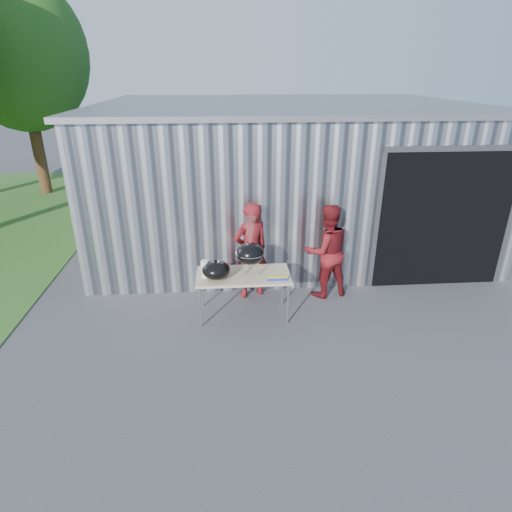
{
  "coord_description": "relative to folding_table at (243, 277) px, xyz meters",
  "views": [
    {
      "loc": [
        -0.62,
        -5.33,
        3.76
      ],
      "look_at": [
        -0.15,
        0.86,
        1.05
      ],
      "focal_mm": 30.0,
      "sensor_mm": 36.0,
      "label": 1
    }
  ],
  "objects": [
    {
      "name": "person_bystander",
      "position": [
        1.49,
        0.62,
        0.14
      ],
      "size": [
        0.94,
        0.8,
        1.69
      ],
      "primitive_type": "imported",
      "rotation": [
        0.0,
        0.0,
        3.35
      ],
      "color": "maroon",
      "rests_on": "ground"
    },
    {
      "name": "building",
      "position": [
        1.28,
        3.76,
        0.83
      ],
      "size": [
        8.2,
        6.2,
        3.1
      ],
      "color": "silver",
      "rests_on": "ground"
    },
    {
      "name": "tree_far",
      "position": [
        -6.14,
        8.17,
        3.49
      ],
      "size": [
        3.89,
        3.89,
        6.45
      ],
      "color": "#442D19",
      "rests_on": "ground"
    },
    {
      "name": "paper_towels",
      "position": [
        -0.6,
        -0.05,
        0.18
      ],
      "size": [
        0.12,
        0.12,
        0.28
      ],
      "primitive_type": "cylinder",
      "color": "white",
      "rests_on": "folding_table"
    },
    {
      "name": "white_tub",
      "position": [
        -0.55,
        0.19,
        0.09
      ],
      "size": [
        0.2,
        0.15,
        0.1
      ],
      "primitive_type": "cube",
      "color": "white",
      "rests_on": "folding_table"
    },
    {
      "name": "foil_box",
      "position": [
        0.52,
        -0.25,
        0.07
      ],
      "size": [
        0.32,
        0.05,
        0.06
      ],
      "color": "#192DA7",
      "rests_on": "folding_table"
    },
    {
      "name": "grill_lid",
      "position": [
        -0.43,
        -0.1,
        0.18
      ],
      "size": [
        0.44,
        0.44,
        0.32
      ],
      "color": "black",
      "rests_on": "folding_table"
    },
    {
      "name": "person_cook",
      "position": [
        0.17,
        0.69,
        0.16
      ],
      "size": [
        0.74,
        0.63,
        1.73
      ],
      "primitive_type": "imported",
      "rotation": [
        0.0,
        0.0,
        3.54
      ],
      "color": "maroon",
      "rests_on": "ground"
    },
    {
      "name": "folding_table",
      "position": [
        0.0,
        0.0,
        0.0
      ],
      "size": [
        1.5,
        0.75,
        0.75
      ],
      "color": "tan",
      "rests_on": "ground"
    },
    {
      "name": "kettle_grill",
      "position": [
        0.12,
        0.04,
        0.46
      ],
      "size": [
        0.46,
        0.46,
        0.94
      ],
      "color": "black",
      "rests_on": "folding_table"
    },
    {
      "name": "ground",
      "position": [
        0.36,
        -0.83,
        -0.71
      ],
      "size": [
        80.0,
        80.0,
        0.0
      ],
      "primitive_type": "plane",
      "color": "#3D3D40"
    }
  ]
}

